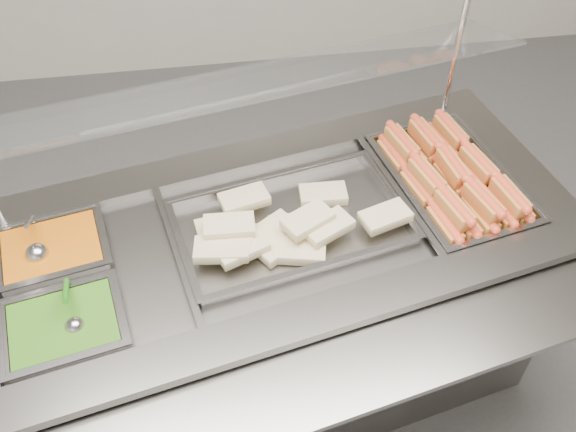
{
  "coord_description": "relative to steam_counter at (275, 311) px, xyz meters",
  "views": [
    {
      "loc": [
        -0.05,
        -0.87,
        2.15
      ],
      "look_at": [
        0.13,
        0.36,
        0.85
      ],
      "focal_mm": 40.0,
      "sensor_mm": 36.0,
      "label": 1
    }
  ],
  "objects": [
    {
      "name": "hotdogs_in_buns",
      "position": [
        0.56,
        0.11,
        0.42
      ],
      "size": [
        0.37,
        0.51,
        0.11
      ],
      "color": "#A76223",
      "rests_on": "pan_hotdogs"
    },
    {
      "name": "ladle",
      "position": [
        -0.64,
        -0.01,
        0.42
      ],
      "size": [
        0.07,
        0.18,
        0.14
      ],
      "color": "#B1B0B5",
      "rests_on": "pan_beans"
    },
    {
      "name": "pan_peas",
      "position": [
        -0.56,
        -0.25,
        0.38
      ],
      "size": [
        0.32,
        0.27,
        0.09
      ],
      "color": "gray",
      "rests_on": "steam_counter"
    },
    {
      "name": "steam_counter",
      "position": [
        0.0,
        0.0,
        0.0
      ],
      "size": [
        1.86,
        1.11,
        0.83
      ],
      "color": "slate",
      "rests_on": "ground"
    },
    {
      "name": "pan_beans",
      "position": [
        -0.61,
        0.01,
        0.38
      ],
      "size": [
        0.32,
        0.27,
        0.09
      ],
      "color": "gray",
      "rests_on": "steam_counter"
    },
    {
      "name": "tray_rail",
      "position": [
        0.1,
        -0.46,
        0.37
      ],
      "size": [
        1.68,
        0.66,
        0.05
      ],
      "color": "gray",
      "rests_on": "steam_counter"
    },
    {
      "name": "serving_spoon",
      "position": [
        -0.53,
        -0.25,
        0.43
      ],
      "size": [
        0.06,
        0.17,
        0.12
      ],
      "color": "#B1B0B5",
      "rests_on": "pan_peas"
    },
    {
      "name": "sneeze_guard",
      "position": [
        -0.04,
        0.2,
        0.75
      ],
      "size": [
        1.55,
        0.58,
        0.41
      ],
      "color": "silver",
      "rests_on": "steam_counter"
    },
    {
      "name": "pan_wraps",
      "position": [
        0.05,
        0.01,
        0.39
      ],
      "size": [
        0.69,
        0.49,
        0.06
      ],
      "color": "gray",
      "rests_on": "steam_counter"
    },
    {
      "name": "pan_hotdogs",
      "position": [
        0.57,
        0.12,
        0.38
      ],
      "size": [
        0.41,
        0.56,
        0.09
      ],
      "color": "gray",
      "rests_on": "steam_counter"
    },
    {
      "name": "tortilla_wraps",
      "position": [
        0.0,
        -0.03,
        0.43
      ],
      "size": [
        0.62,
        0.31,
        0.09
      ],
      "color": "tan",
      "rests_on": "pan_wraps"
    }
  ]
}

